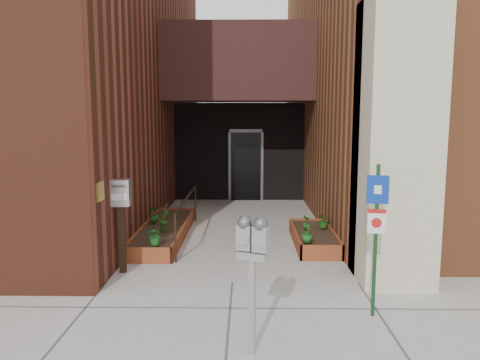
{
  "coord_description": "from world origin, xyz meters",
  "views": [
    {
      "loc": [
        0.22,
        -7.12,
        2.65
      ],
      "look_at": [
        0.1,
        1.8,
        1.39
      ],
      "focal_mm": 35.0,
      "sensor_mm": 36.0,
      "label": 1
    }
  ],
  "objects": [
    {
      "name": "ground",
      "position": [
        0.0,
        0.0,
        0.0
      ],
      "size": [
        80.0,
        80.0,
        0.0
      ],
      "primitive_type": "plane",
      "color": "#9E9991",
      "rests_on": "ground"
    },
    {
      "name": "handrail",
      "position": [
        -1.05,
        2.65,
        0.75
      ],
      "size": [
        0.04,
        3.34,
        0.9
      ],
      "color": "black",
      "rests_on": "ground"
    },
    {
      "name": "shrub_left_a",
      "position": [
        -1.42,
        1.1,
        0.48
      ],
      "size": [
        0.38,
        0.38,
        0.36
      ],
      "primitive_type": "imported",
      "rotation": [
        0.0,
        0.0,
        0.23
      ],
      "color": "#1A5E1F",
      "rests_on": "planter_left"
    },
    {
      "name": "shrub_right_c",
      "position": [
        1.83,
        2.42,
        0.46
      ],
      "size": [
        0.31,
        0.31,
        0.33
      ],
      "primitive_type": "imported",
      "rotation": [
        0.0,
        0.0,
        4.65
      ],
      "color": "#1F5719",
      "rests_on": "planter_right"
    },
    {
      "name": "architecture",
      "position": [
        -0.18,
        6.89,
        4.98
      ],
      "size": [
        20.0,
        14.6,
        10.0
      ],
      "color": "maroon",
      "rests_on": "ground"
    },
    {
      "name": "shrub_right_b",
      "position": [
        1.45,
        2.28,
        0.45
      ],
      "size": [
        0.23,
        0.23,
        0.3
      ],
      "primitive_type": "imported",
      "rotation": [
        0.0,
        0.0,
        2.41
      ],
      "color": "#205C1A",
      "rests_on": "planter_right"
    },
    {
      "name": "planter_right",
      "position": [
        1.6,
        2.2,
        0.13
      ],
      "size": [
        0.8,
        2.2,
        0.3
      ],
      "color": "brown",
      "rests_on": "ground"
    },
    {
      "name": "planter_left",
      "position": [
        -1.55,
        2.7,
        0.13
      ],
      "size": [
        0.9,
        3.6,
        0.3
      ],
      "color": "brown",
      "rests_on": "ground"
    },
    {
      "name": "sign_post",
      "position": [
        1.9,
        -1.21,
        1.24
      ],
      "size": [
        0.27,
        0.09,
        2.02
      ],
      "color": "#133417",
      "rests_on": "ground"
    },
    {
      "name": "parking_meter",
      "position": [
        0.29,
        -2.22,
        1.21
      ],
      "size": [
        0.36,
        0.24,
        1.57
      ],
      "color": "#9B9B9D",
      "rests_on": "ground"
    },
    {
      "name": "shrub_right_a",
      "position": [
        1.35,
        1.3,
        0.48
      ],
      "size": [
        0.28,
        0.28,
        0.37
      ],
      "primitive_type": "imported",
      "rotation": [
        0.0,
        0.0,
        1.09
      ],
      "color": "#1A5C1A",
      "rests_on": "planter_right"
    },
    {
      "name": "shrub_left_d",
      "position": [
        -1.64,
        3.51,
        0.46
      ],
      "size": [
        0.24,
        0.24,
        0.32
      ],
      "primitive_type": "imported",
      "rotation": [
        0.0,
        0.0,
        5.29
      ],
      "color": "#1E5418",
      "rests_on": "planter_left"
    },
    {
      "name": "payment_dropbox",
      "position": [
        -1.86,
        0.47,
        1.14
      ],
      "size": [
        0.33,
        0.26,
        1.58
      ],
      "color": "black",
      "rests_on": "ground"
    },
    {
      "name": "shrub_left_b",
      "position": [
        -1.47,
        2.23,
        0.5
      ],
      "size": [
        0.24,
        0.24,
        0.4
      ],
      "primitive_type": "imported",
      "rotation": [
        0.0,
        0.0,
        1.67
      ],
      "color": "#275E1B",
      "rests_on": "planter_left"
    },
    {
      "name": "shrub_left_c",
      "position": [
        -1.81,
        2.91,
        0.47
      ],
      "size": [
        0.25,
        0.25,
        0.34
      ],
      "primitive_type": "imported",
      "rotation": [
        0.0,
        0.0,
        3.49
      ],
      "color": "#1A5618",
      "rests_on": "planter_left"
    }
  ]
}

